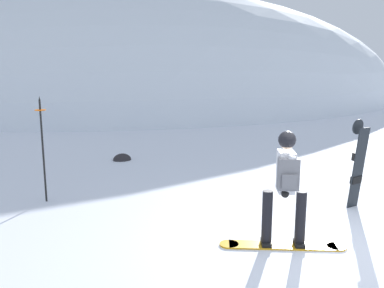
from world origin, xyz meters
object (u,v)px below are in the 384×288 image
object	(u,v)px
snowboarder_main	(285,187)
rock_dark	(122,160)
spare_snowboard	(358,164)
piste_marker_near	(42,143)

from	to	relation	value
snowboarder_main	rock_dark	world-z (taller)	snowboarder_main
spare_snowboard	piste_marker_near	size ratio (longest dim) A/B	0.81
spare_snowboard	piste_marker_near	bearing A→B (deg)	144.27
piste_marker_near	rock_dark	size ratio (longest dim) A/B	3.98
spare_snowboard	rock_dark	bearing A→B (deg)	110.05
snowboarder_main	spare_snowboard	xyz separation A→B (m)	(2.33, 0.53, -0.08)
snowboarder_main	piste_marker_near	world-z (taller)	piste_marker_near
rock_dark	spare_snowboard	bearing A→B (deg)	-69.95
piste_marker_near	rock_dark	world-z (taller)	piste_marker_near
piste_marker_near	rock_dark	xyz separation A→B (m)	(2.61, 2.47, -1.16)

